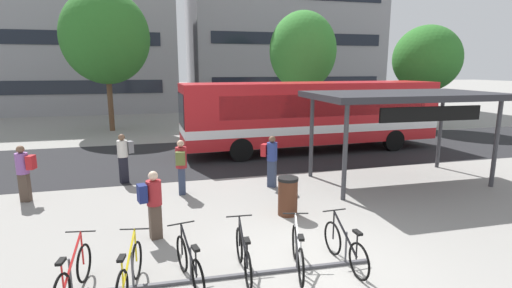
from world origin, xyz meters
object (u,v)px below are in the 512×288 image
commuter_grey_pack_4 (124,155)px  parked_bicycle_black_2 (190,264)px  parked_bicycle_black_5 (345,248)px  street_tree_0 (303,51)px  parked_bicycle_yellow_1 (130,273)px  commuter_olive_pack_1 (181,164)px  commuter_red_pack_0 (24,170)px  trash_bin (288,196)px  commuter_red_pack_3 (271,158)px  parked_bicycle_black_3 (243,256)px  street_tree_1 (106,37)px  transit_shelter (403,98)px  city_bus (310,113)px  commuter_navy_pack_2 (153,200)px  parked_bicycle_white_4 (298,252)px  street_tree_2 (427,59)px  parked_bicycle_red_0 (73,276)px

commuter_grey_pack_4 → parked_bicycle_black_2: bearing=78.7°
parked_bicycle_black_5 → street_tree_0: 19.90m
parked_bicycle_yellow_1 → commuter_olive_pack_1: 5.34m
commuter_red_pack_0 → parked_bicycle_yellow_1: bearing=131.9°
commuter_olive_pack_1 → street_tree_0: size_ratio=0.23×
commuter_grey_pack_4 → trash_bin: size_ratio=1.64×
parked_bicycle_black_2 → commuter_red_pack_3: (3.09, 5.18, 0.60)m
parked_bicycle_yellow_1 → commuter_red_pack_0: commuter_red_pack_0 is taller
parked_bicycle_black_3 → street_tree_1: size_ratio=0.20×
parked_bicycle_yellow_1 → street_tree_0: bearing=-18.9°
parked_bicycle_yellow_1 → commuter_olive_pack_1: size_ratio=1.00×
commuter_grey_pack_4 → street_tree_0: bearing=-158.0°
parked_bicycle_black_5 → trash_bin: (-0.21, 2.83, 0.13)m
parked_bicycle_yellow_1 → trash_bin: bearing=-43.9°
transit_shelter → parked_bicycle_yellow_1: bearing=-150.5°
city_bus → commuter_navy_pack_2: bearing=46.4°
parked_bicycle_white_4 → trash_bin: 2.89m
street_tree_0 → parked_bicycle_white_4: bearing=-111.4°
transit_shelter → commuter_red_pack_0: 11.94m
commuter_grey_pack_4 → street_tree_1: street_tree_1 is taller
parked_bicycle_black_3 → commuter_navy_pack_2: 2.66m
parked_bicycle_black_3 → commuter_red_pack_0: size_ratio=1.03×
commuter_olive_pack_1 → city_bus: bearing=-44.1°
city_bus → street_tree_2: 10.73m
parked_bicycle_black_5 → commuter_grey_pack_4: (-4.62, 6.98, 0.60)m
city_bus → transit_shelter: size_ratio=1.96×
commuter_red_pack_3 → parked_bicycle_red_0: bearing=-97.3°
transit_shelter → street_tree_0: (1.73, 13.59, 2.09)m
parked_bicycle_red_0 → commuter_red_pack_0: commuter_red_pack_0 is taller
parked_bicycle_red_0 → parked_bicycle_yellow_1: (0.92, -0.13, 0.00)m
city_bus → commuter_olive_pack_1: size_ratio=7.08×
parked_bicycle_black_2 → street_tree_1: bearing=-1.8°
transit_shelter → street_tree_2: bearing=49.8°
street_tree_2 → parked_bicycle_black_2: bearing=-138.0°
parked_bicycle_white_4 → parked_bicycle_black_3: bearing=96.3°
commuter_red_pack_0 → city_bus: bearing=-145.2°
parked_bicycle_black_3 → commuter_red_pack_0: commuter_red_pack_0 is taller
parked_bicycle_black_5 → commuter_olive_pack_1: (-2.82, 5.23, 0.60)m
parked_bicycle_black_5 → street_tree_1: (-6.22, 18.77, 5.27)m
parked_bicycle_red_0 → parked_bicycle_white_4: size_ratio=1.01×
commuter_red_pack_3 → commuter_grey_pack_4: bearing=-162.4°
parked_bicycle_black_2 → street_tree_2: bearing=-59.5°
parked_bicycle_yellow_1 → city_bus: bearing=-26.2°
trash_bin → street_tree_1: street_tree_1 is taller
parked_bicycle_white_4 → commuter_olive_pack_1: (-1.85, 5.18, 0.60)m
commuter_navy_pack_2 → commuter_red_pack_3: 4.83m
parked_bicycle_yellow_1 → trash_bin: 4.73m
parked_bicycle_yellow_1 → commuter_grey_pack_4: bearing=15.1°
city_bus → commuter_navy_pack_2: city_bus is taller
parked_bicycle_red_0 → street_tree_1: size_ratio=0.20×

